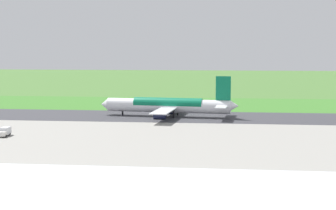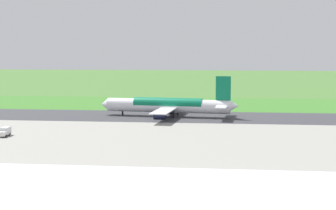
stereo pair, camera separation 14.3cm
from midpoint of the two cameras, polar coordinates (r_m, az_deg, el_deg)
ground_plane at (r=189.81m, az=0.59°, el=-1.36°), size 800.00×800.00×0.00m
runway_asphalt at (r=189.80m, az=0.59°, el=-1.35°), size 600.00×31.93×0.06m
apron_concrete at (r=123.19m, az=-2.41°, el=-5.70°), size 440.00×110.00×0.05m
grass_verge_foreground at (r=222.28m, az=1.38°, el=-0.19°), size 600.00×80.00×0.04m
airliner_main at (r=189.37m, az=0.09°, el=-0.05°), size 54.14×44.39×15.88m
service_truck_baggage at (r=155.59m, az=-18.34°, el=-2.93°), size 2.72×5.96×2.65m
no_stopping_sign at (r=226.78m, az=-3.68°, el=0.35°), size 0.60×0.10×2.79m
traffic_cone_orange at (r=226.88m, az=-5.14°, el=-0.01°), size 0.40×0.40×0.55m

